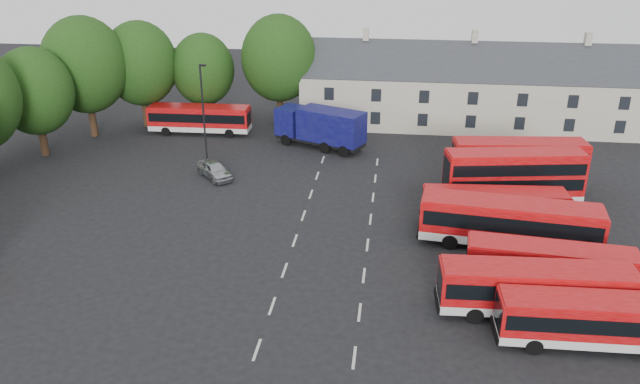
% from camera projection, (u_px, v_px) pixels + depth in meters
% --- Properties ---
extents(ground, '(140.00, 140.00, 0.00)m').
position_uv_depth(ground, '(290.00, 255.00, 41.01)').
color(ground, black).
rests_on(ground, ground).
extents(lane_markings, '(5.15, 33.80, 0.01)m').
position_uv_depth(lane_markings, '(331.00, 243.00, 42.54)').
color(lane_markings, beige).
rests_on(lane_markings, ground).
extents(treeline, '(29.92, 32.59, 12.01)m').
position_uv_depth(treeline, '(105.00, 78.00, 58.34)').
color(treeline, black).
rests_on(treeline, ground).
extents(terrace_houses, '(35.70, 7.13, 10.06)m').
position_uv_depth(terrace_houses, '(470.00, 91.00, 65.16)').
color(terrace_houses, beige).
rests_on(terrace_houses, ground).
extents(bus_row_a, '(9.89, 2.56, 2.78)m').
position_uv_depth(bus_row_a, '(597.00, 318.00, 31.60)').
color(bus_row_a, silver).
rests_on(bus_row_a, ground).
extents(bus_row_b, '(10.65, 2.95, 2.98)m').
position_uv_depth(bus_row_b, '(537.00, 287.00, 34.10)').
color(bus_row_b, silver).
rests_on(bus_row_b, ground).
extents(bus_row_c, '(9.86, 3.16, 2.74)m').
position_uv_depth(bus_row_c, '(550.00, 263.00, 36.75)').
color(bus_row_c, silver).
rests_on(bus_row_c, ground).
extents(bus_row_d, '(11.88, 3.97, 3.30)m').
position_uv_depth(bus_row_d, '(510.00, 220.00, 41.22)').
color(bus_row_d, silver).
rests_on(bus_row_d, ground).
extents(bus_row_e, '(10.16, 2.99, 2.83)m').
position_uv_depth(bus_row_e, '(495.00, 205.00, 44.07)').
color(bus_row_e, silver).
rests_on(bus_row_e, ground).
extents(bus_dd_south, '(10.69, 4.06, 4.28)m').
position_uv_depth(bus_dd_south, '(514.00, 174.00, 47.50)').
color(bus_dd_south, silver).
rests_on(bus_dd_south, ground).
extents(bus_dd_north, '(10.61, 3.45, 4.27)m').
position_uv_depth(bus_dd_north, '(518.00, 163.00, 49.84)').
color(bus_dd_north, silver).
rests_on(bus_dd_north, ground).
extents(bus_north, '(10.37, 2.64, 2.92)m').
position_uv_depth(bus_north, '(200.00, 117.00, 63.74)').
color(bus_north, silver).
rests_on(bus_north, ground).
extents(box_truck, '(9.16, 6.05, 3.85)m').
position_uv_depth(box_truck, '(321.00, 126.00, 59.65)').
color(box_truck, black).
rests_on(box_truck, ground).
extents(silver_car, '(4.07, 4.23, 1.43)m').
position_uv_depth(silver_car, '(215.00, 170.00, 53.05)').
color(silver_car, '#AFB2B7').
rests_on(silver_car, ground).
extents(lamppost, '(0.64, 0.40, 9.32)m').
position_uv_depth(lamppost, '(204.00, 115.00, 53.30)').
color(lamppost, black).
rests_on(lamppost, ground).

